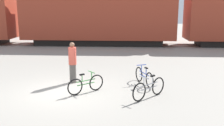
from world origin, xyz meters
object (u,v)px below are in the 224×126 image
at_px(bicycle_blue, 144,77).
at_px(bicycle_silver, 149,88).
at_px(bicycle_green, 86,84).
at_px(person_in_red, 73,63).
at_px(freight_train, 98,12).

bearing_deg(bicycle_blue, bicycle_silver, -87.28).
height_order(bicycle_green, person_in_red, person_in_red).
bearing_deg(freight_train, bicycle_blue, -74.49).
distance_m(bicycle_green, person_in_red, 1.68).
bearing_deg(bicycle_green, freight_train, 93.93).
distance_m(freight_train, bicycle_silver, 13.97).
distance_m(bicycle_blue, bicycle_silver, 1.69).
height_order(freight_train, bicycle_silver, freight_train).
bearing_deg(freight_train, bicycle_silver, -76.05).
height_order(bicycle_silver, bicycle_green, bicycle_silver).
relative_size(bicycle_blue, bicycle_silver, 1.23).
bearing_deg(bicycle_silver, bicycle_green, 169.36).
height_order(freight_train, bicycle_green, freight_train).
bearing_deg(bicycle_green, person_in_red, 120.23).
relative_size(freight_train, bicycle_blue, 25.56).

